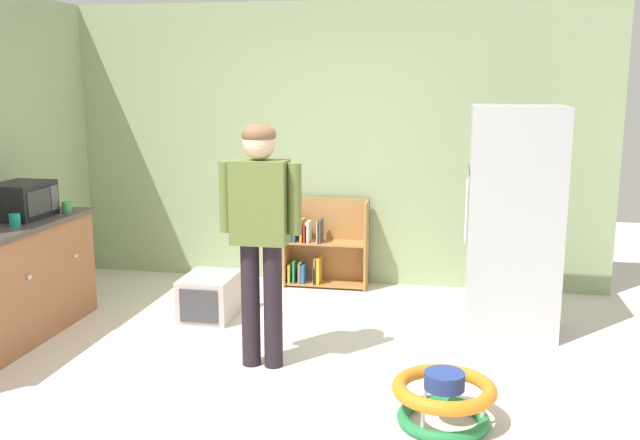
{
  "coord_description": "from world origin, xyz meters",
  "views": [
    {
      "loc": [
        1.13,
        -4.42,
        1.96
      ],
      "look_at": [
        0.18,
        0.56,
        0.97
      ],
      "focal_mm": 39.78,
      "sensor_mm": 36.0,
      "label": 1
    }
  ],
  "objects_px": {
    "baby_walker": "(444,399)",
    "teal_cup": "(15,220)",
    "bookshelf": "(322,248)",
    "microwave": "(22,200)",
    "standing_person": "(260,222)",
    "refrigerator": "(513,220)",
    "pet_carrier": "(210,296)",
    "green_cup": "(67,207)",
    "amber_bottle": "(34,197)"
  },
  "relations": [
    {
      "from": "baby_walker",
      "to": "pet_carrier",
      "type": "bearing_deg",
      "value": 141.52
    },
    {
      "from": "pet_carrier",
      "to": "standing_person",
      "type": "bearing_deg",
      "value": -52.28
    },
    {
      "from": "refrigerator",
      "to": "teal_cup",
      "type": "bearing_deg",
      "value": -164.8
    },
    {
      "from": "refrigerator",
      "to": "bookshelf",
      "type": "xyz_separation_m",
      "value": [
        -1.71,
        0.94,
        -0.52
      ]
    },
    {
      "from": "bookshelf",
      "to": "pet_carrier",
      "type": "distance_m",
      "value": 1.36
    },
    {
      "from": "standing_person",
      "to": "green_cup",
      "type": "xyz_separation_m",
      "value": [
        -1.83,
        0.68,
        -0.08
      ]
    },
    {
      "from": "baby_walker",
      "to": "amber_bottle",
      "type": "bearing_deg",
      "value": 157.13
    },
    {
      "from": "standing_person",
      "to": "teal_cup",
      "type": "bearing_deg",
      "value": 176.94
    },
    {
      "from": "teal_cup",
      "to": "green_cup",
      "type": "xyz_separation_m",
      "value": [
        0.09,
        0.58,
        0.0
      ]
    },
    {
      "from": "standing_person",
      "to": "baby_walker",
      "type": "relative_size",
      "value": 2.79
    },
    {
      "from": "standing_person",
      "to": "pet_carrier",
      "type": "xyz_separation_m",
      "value": [
        -0.71,
        0.92,
        -0.85
      ]
    },
    {
      "from": "amber_bottle",
      "to": "refrigerator",
      "type": "bearing_deg",
      "value": 4.12
    },
    {
      "from": "standing_person",
      "to": "baby_walker",
      "type": "distance_m",
      "value": 1.67
    },
    {
      "from": "pet_carrier",
      "to": "refrigerator",
      "type": "bearing_deg",
      "value": 4.18
    },
    {
      "from": "amber_bottle",
      "to": "teal_cup",
      "type": "xyz_separation_m",
      "value": [
        0.29,
        -0.71,
        -0.05
      ]
    },
    {
      "from": "refrigerator",
      "to": "bookshelf",
      "type": "distance_m",
      "value": 2.01
    },
    {
      "from": "baby_walker",
      "to": "green_cup",
      "type": "distance_m",
      "value": 3.46
    },
    {
      "from": "pet_carrier",
      "to": "microwave",
      "type": "relative_size",
      "value": 1.15
    },
    {
      "from": "baby_walker",
      "to": "teal_cup",
      "type": "relative_size",
      "value": 6.36
    },
    {
      "from": "bookshelf",
      "to": "amber_bottle",
      "type": "xyz_separation_m",
      "value": [
        -2.24,
        -1.22,
        0.63
      ]
    },
    {
      "from": "refrigerator",
      "to": "amber_bottle",
      "type": "height_order",
      "value": "refrigerator"
    },
    {
      "from": "standing_person",
      "to": "baby_walker",
      "type": "xyz_separation_m",
      "value": [
        1.26,
        -0.65,
        -0.87
      ]
    },
    {
      "from": "pet_carrier",
      "to": "amber_bottle",
      "type": "xyz_separation_m",
      "value": [
        -1.5,
        -0.11,
        0.82
      ]
    },
    {
      "from": "baby_walker",
      "to": "standing_person",
      "type": "bearing_deg",
      "value": 152.75
    },
    {
      "from": "bookshelf",
      "to": "baby_walker",
      "type": "height_order",
      "value": "bookshelf"
    },
    {
      "from": "amber_bottle",
      "to": "teal_cup",
      "type": "bearing_deg",
      "value": -67.85
    },
    {
      "from": "baby_walker",
      "to": "amber_bottle",
      "type": "distance_m",
      "value": 3.86
    },
    {
      "from": "refrigerator",
      "to": "standing_person",
      "type": "height_order",
      "value": "refrigerator"
    },
    {
      "from": "standing_person",
      "to": "amber_bottle",
      "type": "relative_size",
      "value": 6.85
    },
    {
      "from": "standing_person",
      "to": "green_cup",
      "type": "distance_m",
      "value": 1.95
    },
    {
      "from": "pet_carrier",
      "to": "microwave",
      "type": "height_order",
      "value": "microwave"
    },
    {
      "from": "bookshelf",
      "to": "microwave",
      "type": "xyz_separation_m",
      "value": [
        -2.1,
        -1.61,
        0.67
      ]
    },
    {
      "from": "refrigerator",
      "to": "teal_cup",
      "type": "height_order",
      "value": "refrigerator"
    },
    {
      "from": "bookshelf",
      "to": "standing_person",
      "type": "height_order",
      "value": "standing_person"
    },
    {
      "from": "refrigerator",
      "to": "microwave",
      "type": "relative_size",
      "value": 3.71
    },
    {
      "from": "pet_carrier",
      "to": "green_cup",
      "type": "relative_size",
      "value": 5.81
    },
    {
      "from": "bookshelf",
      "to": "microwave",
      "type": "height_order",
      "value": "microwave"
    },
    {
      "from": "baby_walker",
      "to": "amber_bottle",
      "type": "xyz_separation_m",
      "value": [
        -3.47,
        1.46,
        0.84
      ]
    },
    {
      "from": "green_cup",
      "to": "amber_bottle",
      "type": "bearing_deg",
      "value": 160.4
    },
    {
      "from": "green_cup",
      "to": "bookshelf",
      "type": "bearing_deg",
      "value": 35.96
    },
    {
      "from": "bookshelf",
      "to": "microwave",
      "type": "relative_size",
      "value": 1.77
    },
    {
      "from": "bookshelf",
      "to": "standing_person",
      "type": "distance_m",
      "value": 2.14
    },
    {
      "from": "standing_person",
      "to": "baby_walker",
      "type": "bearing_deg",
      "value": -27.25
    },
    {
      "from": "standing_person",
      "to": "microwave",
      "type": "relative_size",
      "value": 3.51
    },
    {
      "from": "bookshelf",
      "to": "pet_carrier",
      "type": "xyz_separation_m",
      "value": [
        -0.75,
        -1.11,
        -0.19
      ]
    },
    {
      "from": "refrigerator",
      "to": "green_cup",
      "type": "relative_size",
      "value": 18.74
    },
    {
      "from": "standing_person",
      "to": "amber_bottle",
      "type": "bearing_deg",
      "value": 159.78
    },
    {
      "from": "baby_walker",
      "to": "microwave",
      "type": "relative_size",
      "value": 1.26
    },
    {
      "from": "teal_cup",
      "to": "green_cup",
      "type": "bearing_deg",
      "value": 81.35
    },
    {
      "from": "refrigerator",
      "to": "pet_carrier",
      "type": "height_order",
      "value": "refrigerator"
    }
  ]
}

